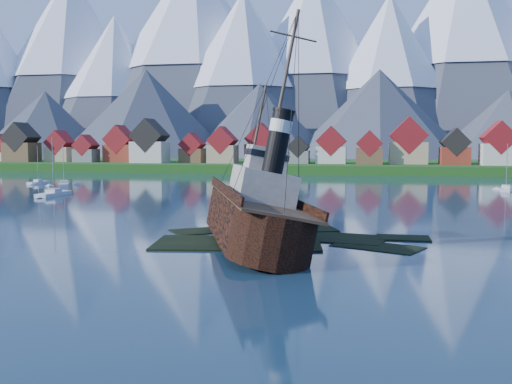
% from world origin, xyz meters
% --- Properties ---
extents(ground, '(1400.00, 1400.00, 0.00)m').
position_xyz_m(ground, '(0.00, 0.00, 0.00)').
color(ground, '#193247').
rests_on(ground, ground).
extents(shoal, '(31.71, 21.24, 1.14)m').
position_xyz_m(shoal, '(1.78, 2.15, -0.35)').
color(shoal, black).
rests_on(shoal, ground).
extents(shore_bank, '(600.00, 80.00, 3.20)m').
position_xyz_m(shore_bank, '(0.00, 170.00, 0.00)').
color(shore_bank, '#1A4814').
rests_on(shore_bank, ground).
extents(seawall, '(600.00, 2.50, 2.00)m').
position_xyz_m(seawall, '(0.00, 132.00, 0.00)').
color(seawall, '#3F3D38').
rests_on(seawall, ground).
extents(town, '(250.96, 16.69, 17.30)m').
position_xyz_m(town, '(-33.12, 152.18, 8.99)').
color(town, maroon).
rests_on(town, ground).
extents(mountains, '(965.00, 340.00, 205.00)m').
position_xyz_m(mountains, '(-0.79, 481.26, 89.34)').
color(mountains, '#2D333D').
rests_on(mountains, ground).
extents(tugboat_wreck, '(7.74, 33.35, 26.43)m').
position_xyz_m(tugboat_wreck, '(-1.82, 0.03, 3.30)').
color(tugboat_wreck, black).
rests_on(tugboat_wreck, ground).
extents(sailboat_a, '(2.60, 10.25, 12.51)m').
position_xyz_m(sailboat_a, '(-52.38, 44.95, 0.28)').
color(sailboat_a, silver).
rests_on(sailboat_a, ground).
extents(sailboat_b, '(2.63, 7.30, 10.36)m').
position_xyz_m(sailboat_b, '(-74.49, 75.13, 0.24)').
color(sailboat_b, silver).
rests_on(sailboat_b, ground).
extents(sailboat_c, '(5.81, 8.45, 10.88)m').
position_xyz_m(sailboat_c, '(-64.49, 70.54, 0.24)').
color(sailboat_c, silver).
rests_on(sailboat_c, ground).
extents(sailboat_d, '(4.15, 8.44, 11.18)m').
position_xyz_m(sailboat_d, '(42.08, 75.29, 0.26)').
color(sailboat_d, silver).
rests_on(sailboat_d, ground).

